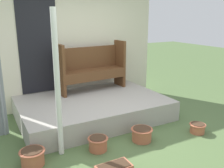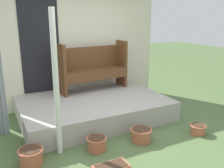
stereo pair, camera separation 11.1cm
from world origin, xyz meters
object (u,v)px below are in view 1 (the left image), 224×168
Objects in this scene: flower_pot_left at (33,157)px; flower_pot_far_right at (197,128)px; bench at (92,66)px; flower_pot_middle at (98,143)px; support_post at (57,86)px; flower_pot_right at (142,134)px.

flower_pot_far_right is (2.75, -0.37, -0.03)m from flower_pot_left.
flower_pot_middle is (-0.73, -1.84, -0.81)m from bench.
bench is at bearing 46.30° from flower_pot_left.
support_post is 2.55m from flower_pot_far_right.
support_post is 1.03m from flower_pot_left.
bench reaches higher than flower_pot_far_right.
flower_pot_far_right is at bearing -7.69° from flower_pot_left.
support_post is at bearing 169.08° from flower_pot_right.
flower_pot_right is at bearing -5.35° from flower_pot_middle.
bench reaches higher than flower_pot_left.
bench is 4.86× the size of flower_pot_middle.
flower_pot_middle reaches higher than flower_pot_far_right.
flower_pot_far_right is at bearing -12.70° from flower_pot_right.
bench is at bearing 116.35° from flower_pot_far_right.
bench is 4.27× the size of flower_pot_right.
flower_pot_right is at bearing -10.92° from support_post.
bench is 5.38× the size of flower_pot_far_right.
flower_pot_left reaches higher than flower_pot_right.
flower_pot_middle is (0.52, -0.18, -0.94)m from support_post.
flower_pot_right is 1.26× the size of flower_pot_far_right.
flower_pot_left is at bearing 175.35° from flower_pot_right.
flower_pot_left is (-1.69, -1.77, -0.80)m from bench.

